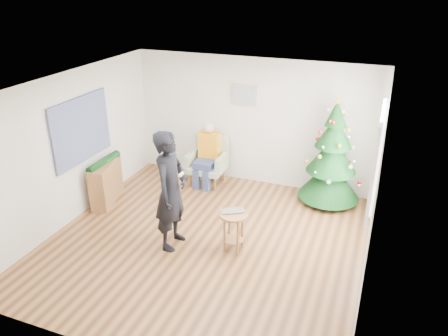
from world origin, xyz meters
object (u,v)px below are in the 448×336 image
at_px(stool, 234,232).
at_px(console, 106,182).
at_px(christmas_tree, 332,156).
at_px(standing_man, 171,191).
at_px(armchair, 208,166).

height_order(stool, console, console).
bearing_deg(christmas_tree, console, -159.22).
distance_m(christmas_tree, standing_man, 3.19).
xyz_separation_m(stool, armchair, (-1.33, 2.11, 0.03)).
relative_size(armchair, standing_man, 0.51).
xyz_separation_m(armchair, console, (-1.51, -1.44, 0.03)).
bearing_deg(christmas_tree, armchair, -178.23).
height_order(christmas_tree, console, christmas_tree).
distance_m(armchair, standing_man, 2.41).
distance_m(standing_man, console, 2.14).
relative_size(standing_man, console, 1.96).
bearing_deg(console, standing_man, -39.82).
distance_m(stool, armchair, 2.50).
bearing_deg(standing_man, console, 64.14).
relative_size(armchair, console, 1.00).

